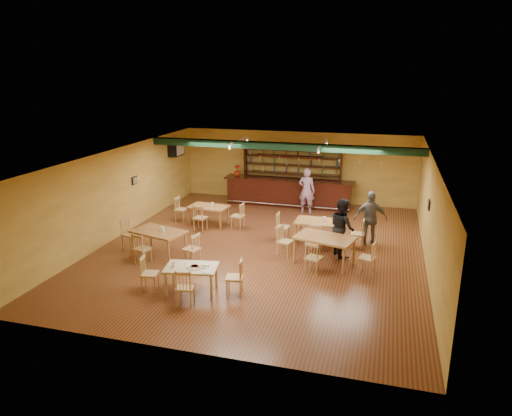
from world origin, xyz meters
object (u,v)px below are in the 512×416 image
(dining_table_b, at_px, (319,232))
(dining_table_c, at_px, (159,243))
(near_table, at_px, (192,279))
(patron_bar, at_px, (307,190))
(patron_right_a, at_px, (342,227))
(bar_counter, at_px, (289,192))
(dining_table_d, at_px, (324,250))
(dining_table_a, at_px, (209,215))

(dining_table_b, bearing_deg, dining_table_c, -152.11)
(near_table, relative_size, patron_bar, 0.72)
(patron_bar, height_order, patron_right_a, patron_bar)
(bar_counter, bearing_deg, dining_table_b, -65.54)
(dining_table_b, bearing_deg, bar_counter, 115.13)
(dining_table_b, height_order, dining_table_d, dining_table_d)
(dining_table_a, xyz_separation_m, patron_right_a, (5.01, -1.69, 0.55))
(dining_table_b, height_order, dining_table_c, dining_table_c)
(patron_bar, bearing_deg, near_table, 84.40)
(dining_table_b, relative_size, dining_table_c, 0.98)
(bar_counter, relative_size, patron_right_a, 3.03)
(patron_bar, bearing_deg, dining_table_a, 44.04)
(dining_table_a, height_order, dining_table_b, dining_table_b)
(patron_right_a, bearing_deg, bar_counter, -1.25)
(dining_table_c, distance_m, patron_right_a, 5.62)
(bar_counter, xyz_separation_m, dining_table_c, (-2.66, -6.57, -0.17))
(dining_table_c, bearing_deg, bar_counter, 82.86)
(dining_table_b, height_order, near_table, dining_table_b)
(dining_table_d, distance_m, near_table, 4.09)
(bar_counter, bearing_deg, near_table, -94.67)
(dining_table_d, height_order, patron_right_a, patron_right_a)
(dining_table_b, xyz_separation_m, patron_bar, (-1.02, 3.39, 0.52))
(dining_table_a, xyz_separation_m, dining_table_b, (4.21, -0.89, 0.04))
(near_table, bearing_deg, patron_bar, 68.50)
(dining_table_b, bearing_deg, dining_table_d, -75.98)
(dining_table_a, height_order, dining_table_c, dining_table_c)
(dining_table_d, distance_m, patron_bar, 5.26)
(dining_table_a, xyz_separation_m, near_table, (1.59, -5.31, -0.00))
(dining_table_b, xyz_separation_m, dining_table_d, (0.39, -1.65, 0.03))
(dining_table_d, relative_size, patron_bar, 0.93)
(dining_table_d, height_order, patron_bar, patron_bar)
(bar_counter, relative_size, patron_bar, 3.00)
(dining_table_c, height_order, dining_table_d, dining_table_d)
(bar_counter, height_order, near_table, bar_counter)
(patron_right_a, bearing_deg, patron_bar, -6.21)
(patron_right_a, bearing_deg, dining_table_c, 76.42)
(dining_table_b, distance_m, dining_table_c, 5.14)
(dining_table_c, height_order, patron_bar, patron_bar)
(dining_table_c, relative_size, patron_bar, 0.88)
(dining_table_a, distance_m, near_table, 5.54)
(dining_table_b, relative_size, patron_bar, 0.86)
(bar_counter, distance_m, dining_table_a, 4.04)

